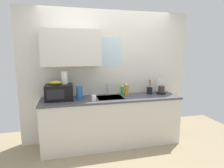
% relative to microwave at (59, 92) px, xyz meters
% --- Properties ---
extents(kitchen_wall_assembly, '(3.30, 0.42, 2.50)m').
position_rel_microwave_xyz_m(kitchen_wall_assembly, '(0.79, 0.26, 0.32)').
color(kitchen_wall_assembly, silver).
rests_on(kitchen_wall_assembly, ground).
extents(counter_unit, '(2.53, 0.63, 0.90)m').
position_rel_microwave_xyz_m(counter_unit, '(0.93, -0.05, -0.58)').
color(counter_unit, silver).
rests_on(counter_unit, ground).
extents(sink_faucet, '(0.03, 0.03, 0.21)m').
position_rel_microwave_xyz_m(sink_faucet, '(0.89, 0.19, -0.03)').
color(sink_faucet, '#B2B5BA').
rests_on(sink_faucet, counter_unit).
extents(microwave, '(0.46, 0.35, 0.27)m').
position_rel_microwave_xyz_m(microwave, '(0.00, 0.00, 0.00)').
color(microwave, black).
rests_on(microwave, counter_unit).
extents(banana_bunch, '(0.20, 0.11, 0.07)m').
position_rel_microwave_xyz_m(banana_bunch, '(-0.05, 0.00, 0.17)').
color(banana_bunch, gold).
rests_on(banana_bunch, microwave).
extents(paper_towel_roll, '(0.11, 0.11, 0.22)m').
position_rel_microwave_xyz_m(paper_towel_roll, '(0.10, 0.05, 0.24)').
color(paper_towel_roll, white).
rests_on(paper_towel_roll, microwave).
extents(coffee_maker, '(0.19, 0.21, 0.28)m').
position_rel_microwave_xyz_m(coffee_maker, '(1.96, 0.06, -0.03)').
color(coffee_maker, black).
rests_on(coffee_maker, counter_unit).
extents(dish_soap_bottle_green, '(0.06, 0.06, 0.20)m').
position_rel_microwave_xyz_m(dish_soap_bottle_green, '(1.17, 0.12, -0.04)').
color(dish_soap_bottle_green, green).
rests_on(dish_soap_bottle_green, counter_unit).
extents(dish_soap_bottle_orange, '(0.07, 0.07, 0.23)m').
position_rel_microwave_xyz_m(dish_soap_bottle_orange, '(1.26, 0.12, -0.03)').
color(dish_soap_bottle_orange, orange).
rests_on(dish_soap_bottle_orange, counter_unit).
extents(cereal_canister, '(0.10, 0.10, 0.24)m').
position_rel_microwave_xyz_m(cereal_canister, '(0.34, -0.10, -0.02)').
color(cereal_canister, '#2659A5').
rests_on(cereal_canister, counter_unit).
extents(mug_white, '(0.08, 0.08, 0.09)m').
position_rel_microwave_xyz_m(mug_white, '(0.57, -0.19, -0.09)').
color(mug_white, white).
rests_on(mug_white, counter_unit).
extents(utensil_crock, '(0.11, 0.11, 0.29)m').
position_rel_microwave_xyz_m(utensil_crock, '(1.73, 0.07, -0.06)').
color(utensil_crock, black).
rests_on(utensil_crock, counter_unit).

